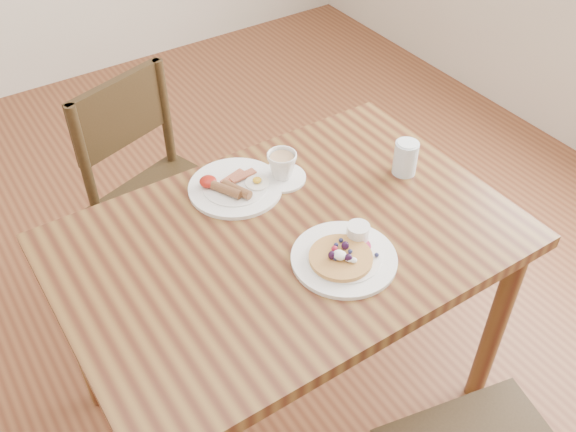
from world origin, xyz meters
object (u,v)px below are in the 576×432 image
object	(u,v)px
dining_table	(288,262)
pancake_plate	(345,255)
teacup_saucer	(282,168)
breakfast_plate	(234,187)
water_glass	(405,158)
chair_far	(159,191)

from	to	relation	value
dining_table	pancake_plate	xyz separation A→B (m)	(0.07, -0.15, 0.11)
dining_table	teacup_saucer	world-z (taller)	teacup_saucer
pancake_plate	teacup_saucer	distance (m)	0.37
breakfast_plate	pancake_plate	bearing A→B (deg)	-76.55
breakfast_plate	water_glass	world-z (taller)	water_glass
teacup_saucer	dining_table	bearing A→B (deg)	-119.35
chair_far	teacup_saucer	bearing A→B (deg)	97.70
dining_table	breakfast_plate	distance (m)	0.27
dining_table	chair_far	world-z (taller)	chair_far
dining_table	water_glass	size ratio (longest dim) A/B	11.62
pancake_plate	breakfast_plate	xyz separation A→B (m)	(-0.09, 0.40, -0.00)
dining_table	teacup_saucer	bearing A→B (deg)	60.65
teacup_saucer	breakfast_plate	bearing A→B (deg)	167.26
dining_table	breakfast_plate	xyz separation A→B (m)	(-0.02, 0.24, 0.11)
breakfast_plate	water_glass	size ratio (longest dim) A/B	2.62
water_glass	breakfast_plate	bearing A→B (deg)	156.01
chair_far	pancake_plate	size ratio (longest dim) A/B	3.26
pancake_plate	dining_table	bearing A→B (deg)	115.55
pancake_plate	water_glass	bearing A→B (deg)	27.70
pancake_plate	chair_far	bearing A→B (deg)	102.04
chair_far	breakfast_plate	bearing A→B (deg)	82.25
teacup_saucer	chair_far	bearing A→B (deg)	116.14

